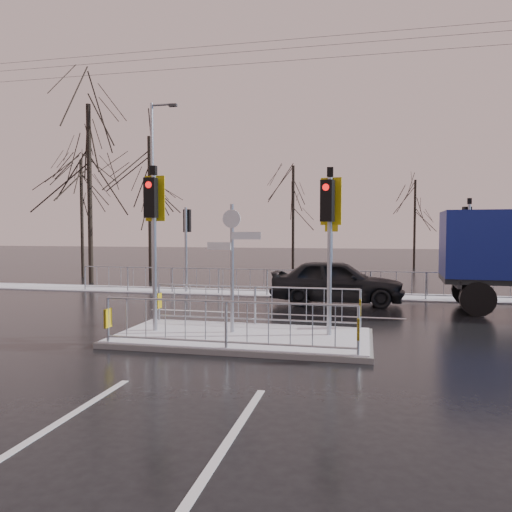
% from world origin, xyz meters
% --- Properties ---
extents(ground, '(120.00, 120.00, 0.00)m').
position_xyz_m(ground, '(0.00, 0.00, 0.00)').
color(ground, black).
rests_on(ground, ground).
extents(snow_verge, '(30.00, 2.00, 0.04)m').
position_xyz_m(snow_verge, '(0.00, 8.60, 0.02)').
color(snow_verge, white).
rests_on(snow_verge, ground).
extents(lane_markings, '(8.00, 11.38, 0.01)m').
position_xyz_m(lane_markings, '(0.00, -0.33, 0.00)').
color(lane_markings, silver).
rests_on(lane_markings, ground).
extents(traffic_island, '(6.00, 3.04, 4.15)m').
position_xyz_m(traffic_island, '(-0.01, 0.01, 0.39)').
color(traffic_island, '#62615D').
rests_on(traffic_island, ground).
extents(far_kerb_fixtures, '(18.00, 0.65, 3.83)m').
position_xyz_m(far_kerb_fixtures, '(0.29, 8.09, 1.02)').
color(far_kerb_fixtures, '#999EA7').
rests_on(far_kerb_fixtures, ground).
extents(car_far_lane, '(4.64, 1.90, 1.58)m').
position_xyz_m(car_far_lane, '(1.83, 6.41, 0.79)').
color(car_far_lane, black).
rests_on(car_far_lane, ground).
extents(flatbed_truck, '(7.05, 2.89, 3.21)m').
position_xyz_m(flatbed_truck, '(7.29, 5.81, 1.71)').
color(flatbed_truck, black).
rests_on(flatbed_truck, ground).
extents(tree_near_a, '(4.75, 4.75, 8.97)m').
position_xyz_m(tree_near_a, '(-10.50, 11.00, 6.11)').
color(tree_near_a, black).
rests_on(tree_near_a, ground).
extents(tree_near_b, '(4.00, 4.00, 7.55)m').
position_xyz_m(tree_near_b, '(-8.00, 12.50, 5.15)').
color(tree_near_b, black).
rests_on(tree_near_b, ground).
extents(tree_near_c, '(3.50, 3.50, 6.61)m').
position_xyz_m(tree_near_c, '(-12.50, 13.50, 4.50)').
color(tree_near_c, black).
rests_on(tree_near_c, ground).
extents(tree_far_a, '(3.75, 3.75, 7.08)m').
position_xyz_m(tree_far_a, '(-2.00, 22.00, 4.82)').
color(tree_far_a, black).
rests_on(tree_far_a, ground).
extents(tree_far_b, '(3.25, 3.25, 6.14)m').
position_xyz_m(tree_far_b, '(6.00, 24.00, 4.18)').
color(tree_far_b, black).
rests_on(tree_far_b, ground).
extents(street_lamp_left, '(1.25, 0.18, 8.20)m').
position_xyz_m(street_lamp_left, '(-6.43, 9.50, 4.49)').
color(street_lamp_left, '#999EA7').
rests_on(street_lamp_left, ground).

